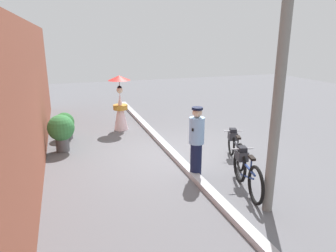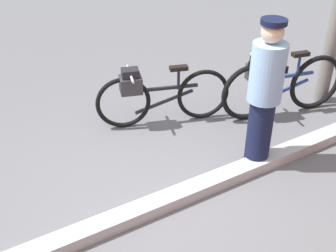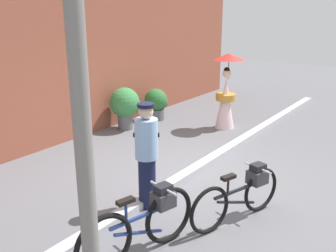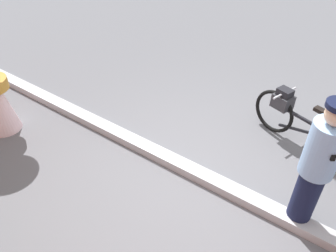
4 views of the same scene
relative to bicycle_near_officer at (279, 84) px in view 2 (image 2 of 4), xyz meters
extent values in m
plane|color=slate|center=(2.29, 0.79, -0.44)|extent=(30.00, 30.00, 0.00)
cube|color=#B2B2B7|center=(2.29, 0.79, -0.38)|extent=(14.00, 0.20, 0.12)
torus|color=black|center=(0.40, -0.10, -0.06)|extent=(0.75, 0.24, 0.76)
torus|color=black|center=(-0.53, 0.13, -0.06)|extent=(0.75, 0.24, 0.76)
cube|color=navy|center=(-0.06, 0.01, 0.10)|extent=(0.79, 0.22, 0.04)
cube|color=navy|center=(-0.06, 0.01, -0.11)|extent=(0.69, 0.19, 0.26)
cylinder|color=navy|center=(-0.23, 0.05, 0.22)|extent=(0.03, 0.03, 0.31)
cube|color=black|center=(-0.23, 0.05, 0.38)|extent=(0.23, 0.14, 0.05)
cylinder|color=silver|center=(0.31, -0.07, 0.36)|extent=(0.14, 0.47, 0.03)
cube|color=#333338|center=(0.31, -0.07, 0.20)|extent=(0.30, 0.27, 0.20)
cube|color=black|center=(0.31, -0.07, 0.33)|extent=(0.23, 0.20, 0.14)
torus|color=black|center=(1.85, -0.73, -0.10)|extent=(0.66, 0.26, 0.68)
torus|color=black|center=(0.88, -0.41, -0.10)|extent=(0.66, 0.26, 0.68)
cube|color=black|center=(1.37, -0.57, 0.04)|extent=(0.82, 0.30, 0.04)
cube|color=black|center=(1.37, -0.57, -0.14)|extent=(0.72, 0.26, 0.27)
cylinder|color=black|center=(1.19, -0.51, 0.15)|extent=(0.03, 0.03, 0.28)
cube|color=black|center=(1.19, -0.51, 0.29)|extent=(0.24, 0.15, 0.05)
cylinder|color=silver|center=(1.75, -0.70, 0.28)|extent=(0.18, 0.47, 0.03)
cube|color=#333338|center=(1.75, -0.70, 0.14)|extent=(0.32, 0.29, 0.20)
cube|color=black|center=(1.75, -0.70, 0.27)|extent=(0.24, 0.21, 0.14)
cylinder|color=#141938|center=(0.96, 0.71, -0.04)|extent=(0.26, 0.26, 0.80)
cylinder|color=#8CB2E0|center=(0.96, 0.71, 0.66)|extent=(0.34, 0.34, 0.60)
sphere|color=#D8B293|center=(0.96, 0.71, 1.06)|extent=(0.22, 0.22, 0.22)
cylinder|color=black|center=(0.96, 0.71, 1.16)|extent=(0.25, 0.25, 0.05)
cube|color=black|center=(0.96, 0.71, 0.72)|extent=(0.26, 0.33, 0.06)
camera|label=1|loc=(-5.01, 3.43, 2.65)|focal=32.94mm
camera|label=2|loc=(3.69, 3.43, 2.35)|focal=45.12mm
camera|label=3|loc=(-3.10, -2.63, 2.50)|focal=40.97mm
camera|label=4|loc=(0.81, 3.43, 2.72)|focal=34.89mm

